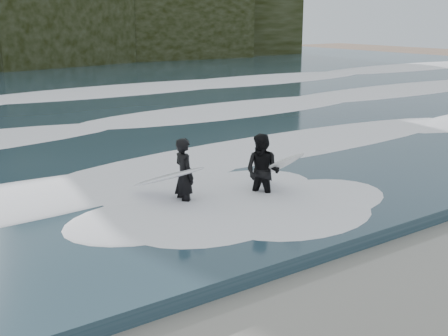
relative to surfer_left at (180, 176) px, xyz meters
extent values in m
ellipsoid|color=white|center=(0.50, 2.27, -0.47)|extent=(60.00, 3.20, 0.20)
ellipsoid|color=white|center=(0.50, 9.27, -0.45)|extent=(60.00, 4.00, 0.24)
imported|color=black|center=(0.10, -0.01, -0.01)|extent=(0.44, 0.65, 1.72)
ellipsoid|color=white|center=(-0.30, 0.04, 0.03)|extent=(1.21, 2.14, 0.84)
imported|color=black|center=(1.73, -0.73, 0.00)|extent=(0.98, 1.05, 1.73)
ellipsoid|color=white|center=(2.15, -0.73, 0.06)|extent=(0.77, 1.98, 1.12)
camera|label=1|loc=(-5.99, -10.27, 3.43)|focal=45.00mm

